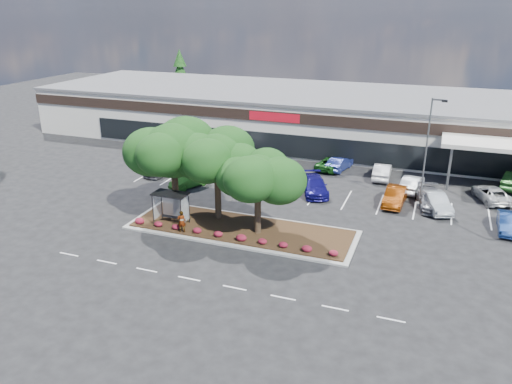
% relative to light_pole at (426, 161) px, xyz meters
% --- Properties ---
extents(ground, '(160.00, 160.00, 0.00)m').
position_rel_light_pole_xyz_m(ground, '(-10.92, -14.06, -4.25)').
color(ground, black).
rests_on(ground, ground).
extents(retail_store, '(80.40, 25.20, 6.25)m').
position_rel_light_pole_xyz_m(retail_store, '(-10.86, 19.85, -1.10)').
color(retail_store, silver).
rests_on(retail_store, ground).
extents(landscape_island, '(18.00, 6.00, 0.26)m').
position_rel_light_pole_xyz_m(landscape_island, '(-12.92, -10.06, -4.13)').
color(landscape_island, gray).
rests_on(landscape_island, ground).
extents(lane_markings, '(33.12, 20.06, 0.01)m').
position_rel_light_pole_xyz_m(lane_markings, '(-11.07, -3.64, -4.25)').
color(lane_markings, silver).
rests_on(lane_markings, ground).
extents(shrub_row, '(17.00, 0.80, 0.50)m').
position_rel_light_pole_xyz_m(shrub_row, '(-12.92, -12.16, -3.74)').
color(shrub_row, maroon).
rests_on(shrub_row, landscape_island).
extents(bus_shelter, '(2.75, 1.55, 2.59)m').
position_rel_light_pole_xyz_m(bus_shelter, '(-18.42, -11.11, -1.95)').
color(bus_shelter, black).
rests_on(bus_shelter, landscape_island).
extents(island_tree_west, '(7.20, 7.20, 7.89)m').
position_rel_light_pole_xyz_m(island_tree_west, '(-18.92, -9.56, -0.05)').
color(island_tree_west, '#183310').
rests_on(island_tree_west, landscape_island).
extents(island_tree_mid, '(6.60, 6.60, 7.32)m').
position_rel_light_pole_xyz_m(island_tree_mid, '(-15.42, -8.86, -0.33)').
color(island_tree_mid, '#183310').
rests_on(island_tree_mid, landscape_island).
extents(island_tree_east, '(5.80, 5.80, 6.50)m').
position_rel_light_pole_xyz_m(island_tree_east, '(-11.42, -10.36, -0.74)').
color(island_tree_east, '#183310').
rests_on(island_tree_east, landscape_island).
extents(conifer_north_west, '(4.40, 4.40, 10.00)m').
position_rel_light_pole_xyz_m(conifer_north_west, '(-40.92, 31.94, 0.75)').
color(conifer_north_west, '#183310').
rests_on(conifer_north_west, ground).
extents(person_waiting, '(0.75, 0.64, 1.74)m').
position_rel_light_pole_xyz_m(person_waiting, '(-16.91, -12.36, -3.12)').
color(person_waiting, '#594C47').
rests_on(person_waiting, landscape_island).
extents(light_pole, '(1.43, 0.52, 9.61)m').
position_rel_light_pole_xyz_m(light_pole, '(0.00, 0.00, 0.00)').
color(light_pole, gray).
rests_on(light_pole, ground).
extents(car_0, '(2.69, 5.05, 1.39)m').
position_rel_light_pole_xyz_m(car_0, '(-26.00, 0.15, -3.56)').
color(car_0, '#4F4E55').
rests_on(car_0, ground).
extents(car_1, '(2.99, 4.36, 1.36)m').
position_rel_light_pole_xyz_m(car_1, '(-21.43, -2.53, -3.57)').
color(car_1, '#194513').
rests_on(car_1, ground).
extents(car_3, '(4.00, 5.73, 1.54)m').
position_rel_light_pole_xyz_m(car_3, '(-9.60, 0.10, -3.48)').
color(car_3, '#100D5B').
rests_on(car_3, ground).
extents(car_4, '(2.92, 4.34, 1.37)m').
position_rel_light_pole_xyz_m(car_4, '(-12.39, -0.65, -3.57)').
color(car_4, navy).
rests_on(car_4, ground).
extents(car_5, '(1.92, 4.83, 1.56)m').
position_rel_light_pole_xyz_m(car_5, '(-2.22, -0.10, -3.47)').
color(car_5, '#612504').
rests_on(car_5, ground).
extents(car_6, '(2.93, 5.42, 1.49)m').
position_rel_light_pole_xyz_m(car_6, '(0.74, 0.31, -3.51)').
color(car_6, '#595A60').
rests_on(car_6, ground).
extents(car_7, '(3.26, 4.95, 1.54)m').
position_rel_light_pole_xyz_m(car_7, '(1.17, -0.30, -3.48)').
color(car_7, '#9AA1A5').
rests_on(car_7, ground).
extents(car_8, '(1.57, 4.25, 1.39)m').
position_rel_light_pole_xyz_m(car_8, '(6.69, -2.78, -3.56)').
color(car_8, navy).
rests_on(car_8, ground).
extents(car_9, '(3.20, 4.55, 1.44)m').
position_rel_light_pole_xyz_m(car_9, '(-22.31, 7.75, -3.53)').
color(car_9, maroon).
rests_on(car_9, ground).
extents(car_10, '(2.33, 5.29, 1.69)m').
position_rel_light_pole_xyz_m(car_10, '(-20.53, 5.03, -3.41)').
color(car_10, silver).
rests_on(car_10, ground).
extents(car_11, '(2.15, 4.76, 1.35)m').
position_rel_light_pole_xyz_m(car_11, '(-16.70, 7.68, -3.58)').
color(car_11, slate).
rests_on(car_11, ground).
extents(car_12, '(3.01, 5.10, 1.33)m').
position_rel_light_pole_xyz_m(car_12, '(-9.74, 7.89, -3.59)').
color(car_12, '#154A14').
rests_on(car_12, ground).
extents(car_13, '(2.40, 4.60, 1.44)m').
position_rel_light_pole_xyz_m(car_13, '(-8.86, 7.94, -3.53)').
color(car_13, navy).
rests_on(car_13, ground).
extents(car_14, '(1.81, 4.75, 1.55)m').
position_rel_light_pole_xyz_m(car_14, '(-4.20, 6.71, -3.48)').
color(car_14, silver).
rests_on(car_14, ground).
extents(car_15, '(2.16, 4.72, 1.50)m').
position_rel_light_pole_xyz_m(car_15, '(-1.08, 3.92, -3.50)').
color(car_15, silver).
rests_on(car_15, ground).
extents(car_16, '(3.75, 5.35, 1.35)m').
position_rel_light_pole_xyz_m(car_16, '(5.87, 3.83, -3.57)').
color(car_16, silver).
rests_on(car_16, ground).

